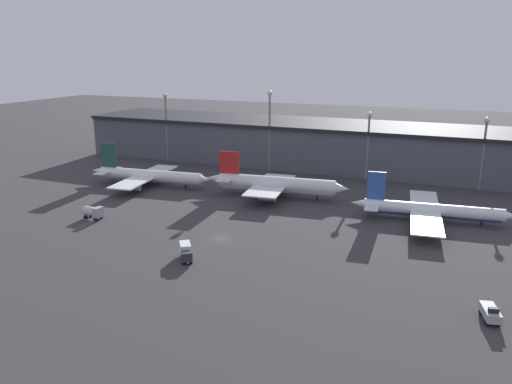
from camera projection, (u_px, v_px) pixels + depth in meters
name	position (u px, v px, depth m)	size (l,w,h in m)	color
ground	(221.00, 238.00, 113.88)	(600.00, 600.00, 0.00)	#383538
terminal_building	(319.00, 144.00, 185.19)	(183.11, 31.71, 15.99)	#4C515B
airplane_0	(149.00, 176.00, 157.93)	(41.67, 32.87, 13.07)	white
airplane_1	(275.00, 185.00, 144.99)	(43.14, 27.17, 12.89)	silver
airplane_2	(430.00, 210.00, 124.54)	(39.80, 37.93, 11.92)	white
service_vehicle_1	(93.00, 212.00, 126.85)	(5.27, 2.87, 3.26)	#9EA3A8
service_vehicle_2	(490.00, 313.00, 78.82)	(3.36, 5.62, 2.87)	#9EA3A8
service_vehicle_3	(186.00, 251.00, 101.98)	(5.26, 6.22, 3.18)	#282D38
lamp_post_0	(166.00, 118.00, 190.73)	(1.80, 1.80, 26.06)	slate
lamp_post_1	(270.00, 121.00, 174.84)	(1.80, 1.80, 28.21)	slate
lamp_post_2	(368.00, 136.00, 162.98)	(1.80, 1.80, 22.39)	slate
lamp_post_3	(484.00, 143.00, 150.22)	(1.80, 1.80, 22.42)	slate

